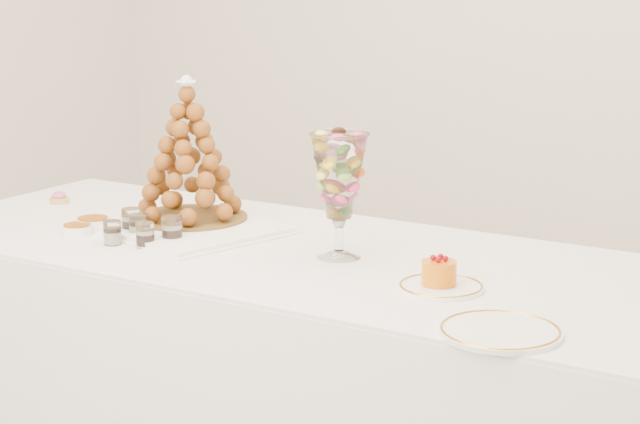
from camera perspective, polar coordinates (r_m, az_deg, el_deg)
The scene contains 15 objects.
buffet_table at distance 2.95m, azimuth -2.06°, elevation -9.65°, with size 2.20×0.95×0.82m.
lace_tray at distance 3.04m, azimuth -7.45°, elevation -0.70°, with size 0.54×0.40×0.02m, color white.
macaron_vase at distance 2.68m, azimuth 1.03°, elevation 1.84°, with size 0.15×0.15×0.32m.
cake_plate at distance 2.48m, azimuth 6.47°, elevation -4.01°, with size 0.20×0.20×0.01m, color white.
spare_plate at distance 2.20m, azimuth 9.58°, elevation -6.31°, with size 0.25×0.25×0.01m, color white.
pink_tart at distance 3.43m, azimuth -13.74°, elevation 0.72°, with size 0.06×0.06×0.04m.
verrine_a at distance 3.00m, azimuth -10.03°, elevation -0.49°, with size 0.05×0.05×0.07m, color white.
verrine_b at distance 2.95m, azimuth -9.68°, elevation -0.74°, with size 0.05×0.05×0.07m, color white.
verrine_c at distance 2.88m, azimuth -7.90°, elevation -0.95°, with size 0.06×0.06×0.07m, color white.
verrine_d at distance 2.89m, azimuth -11.01°, elevation -1.09°, with size 0.05×0.05×0.06m, color white.
verrine_e at distance 2.85m, azimuth -9.31°, elevation -1.22°, with size 0.05×0.05×0.07m, color white.
ramekin_back at distance 3.08m, azimuth -12.02°, elevation -0.62°, with size 0.10×0.10×0.03m, color white.
ramekin_front at distance 3.03m, azimuth -12.83°, elevation -0.94°, with size 0.08×0.08×0.03m, color white.
croquembouche at distance 3.04m, azimuth -7.03°, elevation 3.30°, with size 0.33×0.33×0.41m.
mousse_cake at distance 2.47m, azimuth 6.36°, elevation -3.22°, with size 0.08×0.08×0.07m.
Camera 1 is at (1.56, -2.05, 1.55)m, focal length 60.00 mm.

